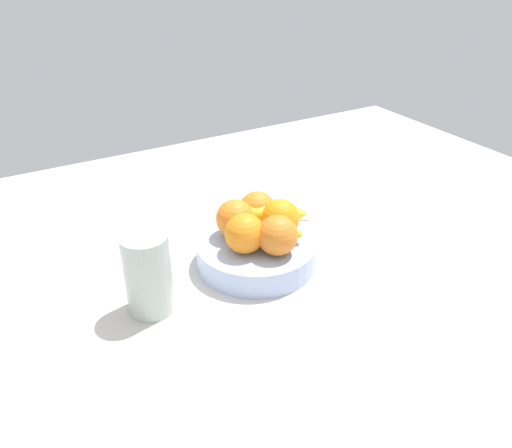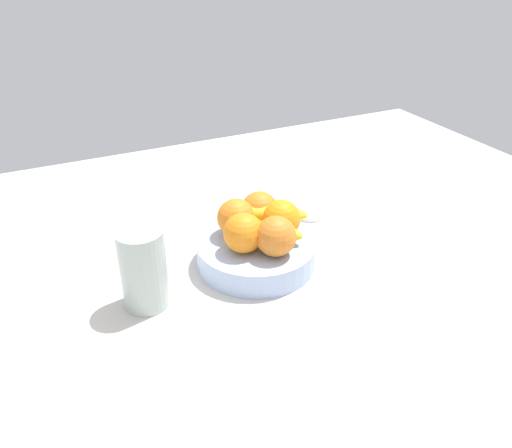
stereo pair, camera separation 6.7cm
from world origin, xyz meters
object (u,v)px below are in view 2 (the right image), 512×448
object	(u,v)px
orange_front_left	(243,233)
orange_back_right	(236,218)
orange_back_left	(261,210)
thermos_tumbler	(143,269)
banana_bunch	(264,221)
orange_front_right	(276,236)
orange_center	(282,220)
fruit_bowl	(256,252)
jar_lid	(310,214)

from	to	relation	value
orange_front_left	orange_back_right	world-z (taller)	same
orange_back_left	thermos_tumbler	xyz separation A→B (cm)	(26.79, 8.22, -1.44)
orange_back_right	banana_bunch	world-z (taller)	orange_back_right
orange_front_left	orange_front_right	size ratio (longest dim) A/B	1.00
orange_center	fruit_bowl	bearing A→B (deg)	-4.87
orange_back_left	fruit_bowl	bearing A→B (deg)	54.10
fruit_bowl	orange_front_right	distance (cm)	8.57
jar_lid	orange_front_right	bearing A→B (deg)	43.74
fruit_bowl	orange_center	distance (cm)	8.40
banana_bunch	thermos_tumbler	xyz separation A→B (cm)	(25.78, 5.01, -0.69)
orange_center	orange_back_right	distance (cm)	9.04
fruit_bowl	thermos_tumbler	distance (cm)	23.85
orange_center	banana_bunch	world-z (taller)	orange_center
orange_back_left	banana_bunch	world-z (taller)	orange_back_left
banana_bunch	orange_back_right	bearing A→B (deg)	-24.59
orange_back_right	jar_lid	xyz separation A→B (cm)	(-22.40, -8.14, -8.41)
fruit_bowl	jar_lid	size ratio (longest dim) A/B	3.54
fruit_bowl	orange_back_right	world-z (taller)	orange_back_right
orange_center	banana_bunch	distance (cm)	3.69
orange_front_left	orange_front_right	bearing A→B (deg)	143.24
thermos_tumbler	jar_lid	bearing A→B (deg)	-160.33
orange_center	jar_lid	bearing A→B (deg)	-138.92
thermos_tumbler	jar_lid	size ratio (longest dim) A/B	2.24
orange_front_right	orange_center	bearing A→B (deg)	-128.21
orange_front_right	thermos_tumbler	xyz separation A→B (cm)	(24.58, -2.37, -1.44)
orange_back_left	orange_back_right	xyz separation A→B (cm)	(6.01, 0.92, 0.00)
orange_back_right	banana_bunch	size ratio (longest dim) A/B	0.46
orange_back_left	thermos_tumbler	distance (cm)	28.05
orange_front_left	thermos_tumbler	distance (cm)	19.72
jar_lid	orange_back_left	bearing A→B (deg)	23.77
orange_center	orange_front_left	bearing A→B (deg)	8.62
orange_front_left	orange_front_right	world-z (taller)	same
thermos_tumbler	jar_lid	distance (cm)	46.38
thermos_tumbler	orange_back_right	bearing A→B (deg)	-160.64
orange_back_left	thermos_tumbler	world-z (taller)	thermos_tumbler
orange_front_right	orange_center	xyz separation A→B (cm)	(-3.98, -5.06, 0.00)
orange_front_right	banana_bunch	xyz separation A→B (cm)	(-1.21, -7.38, -0.76)
fruit_bowl	orange_back_left	world-z (taller)	orange_back_left
orange_center	thermos_tumbler	world-z (taller)	thermos_tumbler
orange_front_right	orange_back_right	distance (cm)	10.39
banana_bunch	jar_lid	bearing A→B (deg)	-149.06
fruit_bowl	orange_front_left	distance (cm)	7.51
fruit_bowl	orange_back_right	bearing A→B (deg)	-60.51
thermos_tumbler	banana_bunch	bearing A→B (deg)	-169.00
orange_back_right	thermos_tumbler	size ratio (longest dim) A/B	0.52
orange_front_right	jar_lid	world-z (taller)	orange_front_right
orange_front_left	orange_center	size ratio (longest dim) A/B	1.00
orange_front_right	thermos_tumbler	bearing A→B (deg)	-5.50
orange_center	jar_lid	distance (cm)	21.14
orange_front_right	jar_lid	size ratio (longest dim) A/B	1.15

